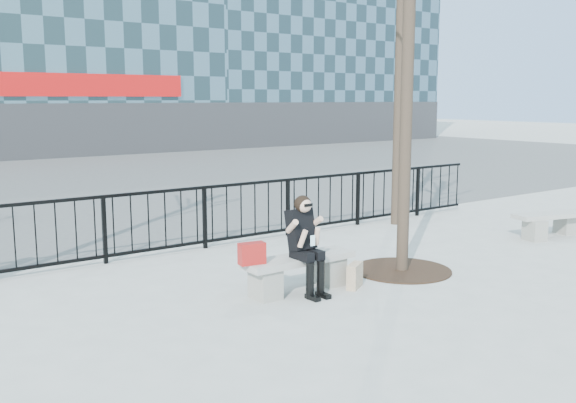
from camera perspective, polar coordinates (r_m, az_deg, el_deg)
ground at (r=8.87m, az=0.97°, el=-7.95°), size 120.00×120.00×0.00m
street_surface at (r=22.50m, az=-22.73°, el=1.79°), size 60.00×23.00×0.01m
railing at (r=11.21m, az=-8.31°, el=-1.51°), size 14.00×0.06×1.10m
tree_grate at (r=10.01m, az=10.08°, el=-6.02°), size 1.50×1.50×0.02m
bench_main at (r=8.78m, az=0.97°, el=-6.07°), size 1.65×0.46×0.49m
bench_second at (r=13.17m, az=22.33°, el=-1.70°), size 1.56×0.43×0.46m
seated_woman at (r=8.57m, az=1.62°, el=-3.92°), size 0.50×0.64×1.34m
handbag at (r=8.30m, az=-3.23°, el=-4.63°), size 0.36×0.21×0.28m
shopping_bag at (r=9.01m, az=5.96°, el=-6.58°), size 0.38×0.30×0.34m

